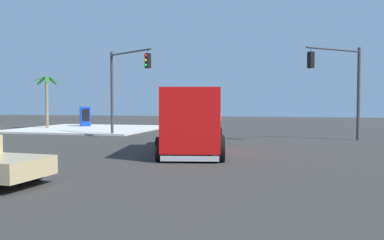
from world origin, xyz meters
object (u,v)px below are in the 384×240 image
Objects in this scene: traffic_light_secondary at (342,78)px; palm_tree_far at (47,93)px; delivery_truck at (194,120)px; traffic_light_primary at (124,78)px; vending_machine_red at (85,116)px.

traffic_light_secondary is 24.71m from palm_tree_far.
traffic_light_primary reaches higher than delivery_truck.
traffic_light_primary is 3.19× the size of vending_machine_red.
vending_machine_red is at bearing 41.55° from delivery_truck.
traffic_light_secondary reaches higher than vending_machine_red.
vending_machine_red is at bearing 41.48° from traffic_light_primary.
vending_machine_red is 0.40× the size of palm_tree_far.
traffic_light_primary is at bearing -138.52° from vending_machine_red.
vending_machine_red is (16.43, 14.56, -0.48)m from delivery_truck.
vending_machine_red is (8.67, 7.66, -2.99)m from traffic_light_primary.
palm_tree_far is (13.37, 16.61, 1.73)m from delivery_truck.
traffic_light_primary is (7.76, 6.90, 2.51)m from delivery_truck.
traffic_light_secondary is 1.26× the size of palm_tree_far.
palm_tree_far is at bearing 77.13° from traffic_light_secondary.
traffic_light_secondary is at bearing -89.58° from traffic_light_primary.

